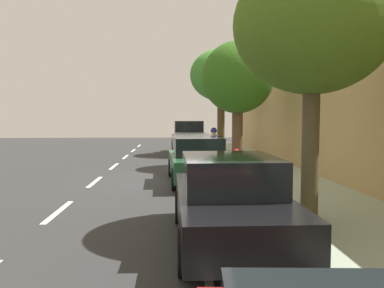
{
  "coord_description": "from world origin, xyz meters",
  "views": [
    {
      "loc": [
        -0.13,
        -13.41,
        2.19
      ],
      "look_at": [
        0.58,
        2.43,
        1.1
      ],
      "focal_mm": 36.83,
      "sensor_mm": 36.0,
      "label": 1
    }
  ],
  "objects": [
    {
      "name": "street_tree_corner",
      "position": [
        2.61,
        9.64,
        4.6
      ],
      "size": [
        3.64,
        3.64,
        6.02
      ],
      "color": "#48391F",
      "rests_on": "sidewalk"
    },
    {
      "name": "sidewalk",
      "position": [
        3.39,
        0.0,
        0.07
      ],
      "size": [
        3.04,
        36.02,
        0.15
      ],
      "primitive_type": "cube",
      "color": "#A2B099",
      "rests_on": "ground"
    },
    {
      "name": "bicycle_at_curb",
      "position": [
        1.33,
        3.47,
        0.38
      ],
      "size": [
        1.57,
        0.88,
        0.78
      ],
      "color": "black",
      "rests_on": "ground"
    },
    {
      "name": "parked_pickup_silver_far",
      "position": [
        0.78,
        10.05,
        0.9
      ],
      "size": [
        2.19,
        5.38,
        1.95
      ],
      "color": "#B7BABF",
      "rests_on": "ground"
    },
    {
      "name": "fire_hydrant",
      "position": [
        2.22,
        1.43,
        0.57
      ],
      "size": [
        0.22,
        0.22,
        0.84
      ],
      "color": "red",
      "rests_on": "sidewalk"
    },
    {
      "name": "parked_sedan_black_second",
      "position": [
        0.81,
        -6.75,
        0.75
      ],
      "size": [
        1.87,
        4.42,
        1.52
      ],
      "color": "black",
      "rests_on": "ground"
    },
    {
      "name": "street_tree_mid_block",
      "position": [
        2.61,
        -5.62,
        3.98
      ],
      "size": [
        3.15,
        3.15,
        5.24
      ],
      "color": "brown",
      "rests_on": "sidewalk"
    },
    {
      "name": "lane_stripe_bike_edge",
      "position": [
        0.32,
        0.0,
        0.0
      ],
      "size": [
        0.12,
        36.02,
        0.01
      ],
      "primitive_type": "cube",
      "color": "white",
      "rests_on": "ground"
    },
    {
      "name": "ground",
      "position": [
        0.0,
        0.0,
        0.0
      ],
      "size": [
        57.63,
        57.63,
        0.0
      ],
      "primitive_type": "plane",
      "color": "#2F2F2F"
    },
    {
      "name": "lane_stripe_centre",
      "position": [
        -2.82,
        -0.11,
        0.0
      ],
      "size": [
        0.14,
        35.8,
        0.01
      ],
      "color": "white",
      "rests_on": "ground"
    },
    {
      "name": "cyclist_with_backpack",
      "position": [
        1.54,
        3.0,
        1.07
      ],
      "size": [
        0.54,
        0.55,
        1.75
      ],
      "color": "#C6B284",
      "rests_on": "ground"
    },
    {
      "name": "curb_edge",
      "position": [
        1.79,
        0.0,
        0.07
      ],
      "size": [
        0.16,
        36.02,
        0.15
      ],
      "primitive_type": "cube",
      "color": "gray",
      "rests_on": "ground"
    },
    {
      "name": "building_facade",
      "position": [
        5.17,
        0.0,
        2.02
      ],
      "size": [
        0.5,
        36.02,
        4.04
      ],
      "primitive_type": "cube",
      "color": "tan",
      "rests_on": "ground"
    },
    {
      "name": "street_tree_far_end",
      "position": [
        2.61,
        3.6,
        3.85
      ],
      "size": [
        3.1,
        3.1,
        5.31
      ],
      "color": "brown",
      "rests_on": "sidewalk"
    },
    {
      "name": "parked_sedan_green_mid",
      "position": [
        0.63,
        -0.36,
        0.75
      ],
      "size": [
        2.0,
        4.48,
        1.52
      ],
      "color": "#1E512D",
      "rests_on": "ground"
    }
  ]
}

